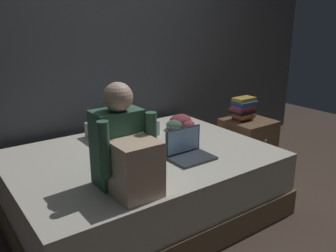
{
  "coord_description": "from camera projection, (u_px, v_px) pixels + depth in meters",
  "views": [
    {
      "loc": [
        -1.53,
        -1.91,
        1.54
      ],
      "look_at": [
        -0.08,
        0.1,
        0.77
      ],
      "focal_mm": 37.76,
      "sensor_mm": 36.0,
      "label": 1
    }
  ],
  "objects": [
    {
      "name": "book_stack",
      "position": [
        243.0,
        108.0,
        3.5
      ],
      "size": [
        0.24,
        0.18,
        0.22
      ],
      "color": "#9E2D28",
      "rests_on": "nightstand"
    },
    {
      "name": "clothes_pile",
      "position": [
        181.0,
        122.0,
        3.38
      ],
      "size": [
        0.29,
        0.24,
        0.12
      ],
      "color": "#8E3D47",
      "rests_on": "bed"
    },
    {
      "name": "laptop",
      "position": [
        189.0,
        151.0,
        2.65
      ],
      "size": [
        0.32,
        0.23,
        0.22
      ],
      "color": "#333842",
      "rests_on": "bed"
    },
    {
      "name": "bed",
      "position": [
        141.0,
        184.0,
        2.84
      ],
      "size": [
        2.0,
        1.5,
        0.52
      ],
      "color": "#7A6047",
      "rests_on": "ground_plane"
    },
    {
      "name": "nightstand",
      "position": [
        247.0,
        146.0,
        3.6
      ],
      "size": [
        0.44,
        0.46,
        0.56
      ],
      "color": "brown",
      "rests_on": "ground_plane"
    },
    {
      "name": "ground_plane",
      "position": [
        183.0,
        220.0,
        2.8
      ],
      "size": [
        8.0,
        8.0,
        0.0
      ],
      "primitive_type": "plane",
      "color": "#47382D"
    },
    {
      "name": "pillow",
      "position": [
        122.0,
        129.0,
        3.14
      ],
      "size": [
        0.56,
        0.36,
        0.13
      ],
      "primitive_type": "cube",
      "color": "silver",
      "rests_on": "bed"
    },
    {
      "name": "wall_back",
      "position": [
        106.0,
        38.0,
        3.32
      ],
      "size": [
        5.6,
        0.1,
        2.7
      ],
      "primitive_type": "cube",
      "color": "#4C4F54",
      "rests_on": "ground_plane"
    },
    {
      "name": "person_sitting",
      "position": [
        125.0,
        150.0,
        2.14
      ],
      "size": [
        0.39,
        0.44,
        0.65
      ],
      "color": "#38664C",
      "rests_on": "bed"
    }
  ]
}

